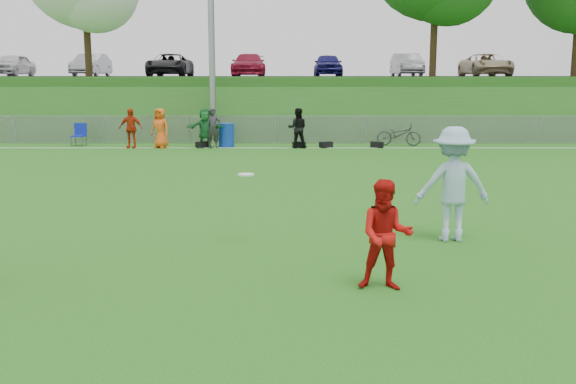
{
  "coord_description": "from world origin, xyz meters",
  "views": [
    {
      "loc": [
        0.58,
        -9.33,
        2.83
      ],
      "look_at": [
        0.55,
        0.5,
        1.12
      ],
      "focal_mm": 40.0,
      "sensor_mm": 36.0,
      "label": 1
    }
  ],
  "objects_px": {
    "player_blue": "(453,184)",
    "frisbee": "(246,175)",
    "bicycle": "(399,134)",
    "player_red_center": "(386,235)",
    "recycling_bin": "(226,135)"
  },
  "relations": [
    {
      "from": "player_red_center",
      "to": "player_blue",
      "type": "xyz_separation_m",
      "value": [
        1.59,
        2.76,
        0.26
      ]
    },
    {
      "from": "player_red_center",
      "to": "frisbee",
      "type": "relative_size",
      "value": 5.4
    },
    {
      "from": "frisbee",
      "to": "player_blue",
      "type": "bearing_deg",
      "value": 4.59
    },
    {
      "from": "player_blue",
      "to": "bicycle",
      "type": "relative_size",
      "value": 1.07
    },
    {
      "from": "frisbee",
      "to": "player_red_center",
      "type": "bearing_deg",
      "value": -50.07
    },
    {
      "from": "player_blue",
      "to": "frisbee",
      "type": "bearing_deg",
      "value": 2.76
    },
    {
      "from": "frisbee",
      "to": "recycling_bin",
      "type": "distance_m",
      "value": 16.99
    },
    {
      "from": "player_blue",
      "to": "recycling_bin",
      "type": "bearing_deg",
      "value": -73.03
    },
    {
      "from": "player_blue",
      "to": "recycling_bin",
      "type": "height_order",
      "value": "player_blue"
    },
    {
      "from": "player_red_center",
      "to": "recycling_bin",
      "type": "bearing_deg",
      "value": 108.74
    },
    {
      "from": "bicycle",
      "to": "frisbee",
      "type": "bearing_deg",
      "value": 174.83
    },
    {
      "from": "bicycle",
      "to": "player_blue",
      "type": "bearing_deg",
      "value": -173.81
    },
    {
      "from": "player_blue",
      "to": "frisbee",
      "type": "relative_size",
      "value": 7.23
    },
    {
      "from": "frisbee",
      "to": "bicycle",
      "type": "relative_size",
      "value": 0.15
    },
    {
      "from": "player_red_center",
      "to": "player_blue",
      "type": "relative_size",
      "value": 0.75
    }
  ]
}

